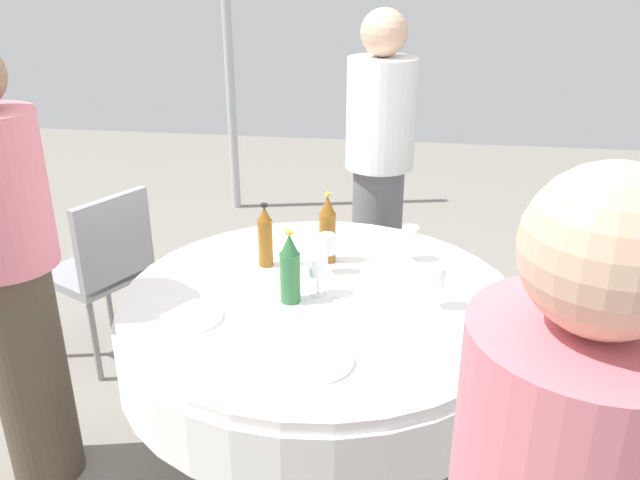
# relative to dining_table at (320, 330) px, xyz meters

# --- Properties ---
(ground_plane) EXTENTS (10.00, 10.00, 0.00)m
(ground_plane) POSITION_rel_dining_table_xyz_m (0.00, 0.00, -0.59)
(ground_plane) COLOR gray
(dining_table) EXTENTS (1.45, 1.45, 0.74)m
(dining_table) POSITION_rel_dining_table_xyz_m (0.00, 0.00, 0.00)
(dining_table) COLOR white
(dining_table) RESTS_ON ground_plane
(bottle_amber_north) EXTENTS (0.06, 0.06, 0.26)m
(bottle_amber_north) POSITION_rel_dining_table_xyz_m (-0.24, 0.21, 0.27)
(bottle_amber_north) COLOR #8C5619
(bottle_amber_north) RESTS_ON dining_table
(bottle_green_right) EXTENTS (0.07, 0.07, 0.27)m
(bottle_green_right) POSITION_rel_dining_table_xyz_m (-0.10, -0.06, 0.27)
(bottle_green_right) COLOR #2D6B38
(bottle_green_right) RESTS_ON dining_table
(bottle_amber_west) EXTENTS (0.07, 0.07, 0.29)m
(bottle_amber_west) POSITION_rel_dining_table_xyz_m (-0.01, 0.29, 0.28)
(bottle_amber_west) COLOR #8C5619
(bottle_amber_west) RESTS_ON dining_table
(wine_glass_near) EXTENTS (0.07, 0.07, 0.14)m
(wine_glass_near) POSITION_rel_dining_table_xyz_m (0.31, 0.34, 0.25)
(wine_glass_near) COLOR white
(wine_glass_near) RESTS_ON dining_table
(wine_glass_east) EXTENTS (0.06, 0.06, 0.16)m
(wine_glass_east) POSITION_rel_dining_table_xyz_m (0.00, 0.18, 0.26)
(wine_glass_east) COLOR white
(wine_glass_east) RESTS_ON dining_table
(wine_glass_left) EXTENTS (0.07, 0.07, 0.15)m
(wine_glass_left) POSITION_rel_dining_table_xyz_m (-0.01, 0.00, 0.26)
(wine_glass_left) COLOR white
(wine_glass_left) RESTS_ON dining_table
(wine_glass_mid) EXTENTS (0.07, 0.07, 0.15)m
(wine_glass_mid) POSITION_rel_dining_table_xyz_m (0.40, -0.03, 0.26)
(wine_glass_mid) COLOR white
(wine_glass_mid) RESTS_ON dining_table
(plate_rear) EXTENTS (0.23, 0.23, 0.02)m
(plate_rear) POSITION_rel_dining_table_xyz_m (0.05, -0.43, 0.15)
(plate_rear) COLOR white
(plate_rear) RESTS_ON dining_table
(plate_inner) EXTENTS (0.21, 0.21, 0.02)m
(plate_inner) POSITION_rel_dining_table_xyz_m (-0.40, -0.23, 0.15)
(plate_inner) COLOR white
(plate_inner) RESTS_ON dining_table
(spoon_right) EXTENTS (0.18, 0.04, 0.00)m
(spoon_right) POSITION_rel_dining_table_xyz_m (0.14, -0.04, 0.15)
(spoon_right) COLOR silver
(spoon_right) RESTS_ON dining_table
(person_right) EXTENTS (0.34, 0.34, 1.64)m
(person_right) POSITION_rel_dining_table_xyz_m (0.14, 1.13, 0.27)
(person_right) COLOR slate
(person_right) RESTS_ON ground_plane
(person_west) EXTENTS (0.34, 0.34, 1.63)m
(person_west) POSITION_rel_dining_table_xyz_m (-1.04, -0.22, 0.26)
(person_west) COLOR #4C3F33
(person_west) RESTS_ON ground_plane
(chair_left) EXTENTS (0.54, 0.54, 0.87)m
(chair_left) POSITION_rel_dining_table_xyz_m (-1.11, 0.56, -0.07)
(chair_left) COLOR #99999E
(chair_left) RESTS_ON ground_plane
(tent_pole_main) EXTENTS (0.07, 0.07, 2.63)m
(tent_pole_main) POSITION_rel_dining_table_xyz_m (-1.08, 2.76, 0.72)
(tent_pole_main) COLOR #B2B5B7
(tent_pole_main) RESTS_ON ground_plane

